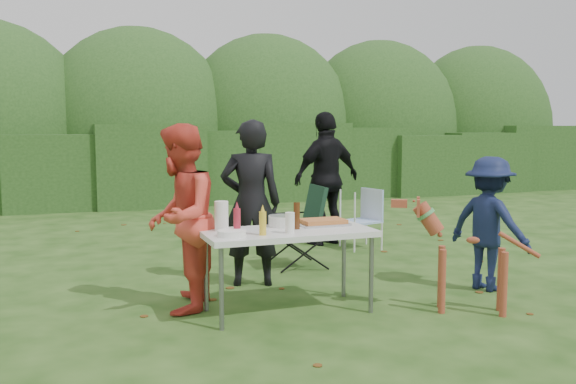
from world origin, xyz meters
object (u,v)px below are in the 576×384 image
object	(u,v)px
child	(489,224)
mustard_bottle	(263,223)
ketchup_bottle	(237,221)
folding_table	(288,236)
lawn_chair	(361,219)
beer_bottle	(297,216)
person_cook	(251,203)
person_black_puffy	(327,178)
dog	(472,258)
camping_chair	(297,226)
person_red_jacket	(180,218)
paper_towel_roll	(221,216)

from	to	relation	value
child	mustard_bottle	size ratio (longest dim) A/B	6.76
child	ketchup_bottle	bearing A→B (deg)	71.03
folding_table	lawn_chair	bearing A→B (deg)	50.78
beer_bottle	mustard_bottle	bearing A→B (deg)	-153.57
beer_bottle	folding_table	bearing A→B (deg)	-165.72
person_cook	person_black_puffy	bearing A→B (deg)	-117.56
person_black_puffy	beer_bottle	distance (m)	3.20
child	ketchup_bottle	world-z (taller)	child
child	dog	bearing A→B (deg)	112.10
dog	folding_table	bearing A→B (deg)	11.44
folding_table	person_cook	size ratio (longest dim) A/B	0.87
lawn_chair	beer_bottle	bearing A→B (deg)	36.52
person_black_puffy	camping_chair	size ratio (longest dim) A/B	1.92
person_red_jacket	beer_bottle	xyz separation A→B (m)	(0.97, -0.36, 0.02)
mustard_bottle	dog	bearing A→B (deg)	-12.49
folding_table	lawn_chair	size ratio (longest dim) A/B	1.84
person_black_puffy	child	bearing A→B (deg)	85.00
person_red_jacket	folding_table	bearing A→B (deg)	88.23
camping_chair	paper_towel_roll	distance (m)	1.97
folding_table	child	world-z (taller)	child
person_red_jacket	person_black_puffy	bearing A→B (deg)	156.10
person_cook	dog	world-z (taller)	person_cook
lawn_chair	mustard_bottle	bearing A→B (deg)	33.43
folding_table	person_red_jacket	world-z (taller)	person_red_jacket
folding_table	ketchup_bottle	xyz separation A→B (m)	(-0.48, -0.05, 0.16)
lawn_chair	ketchup_bottle	world-z (taller)	ketchup_bottle
folding_table	child	size ratio (longest dim) A/B	1.11
lawn_chair	mustard_bottle	size ratio (longest dim) A/B	4.08
person_black_puffy	paper_towel_roll	bearing A→B (deg)	34.57
person_cook	person_black_puffy	size ratio (longest dim) A/B	0.92
mustard_bottle	ketchup_bottle	distance (m)	0.22
person_red_jacket	person_black_puffy	size ratio (longest dim) A/B	0.90
person_black_puffy	dog	distance (m)	3.43
camping_chair	mustard_bottle	size ratio (longest dim) A/B	4.87
person_red_jacket	paper_towel_roll	world-z (taller)	person_red_jacket
folding_table	child	bearing A→B (deg)	0.46
person_black_puffy	paper_towel_roll	world-z (taller)	person_black_puffy
ketchup_bottle	paper_towel_roll	world-z (taller)	paper_towel_roll
dog	paper_towel_roll	xyz separation A→B (m)	(-2.09, 0.74, 0.38)
camping_chair	paper_towel_roll	size ratio (longest dim) A/B	3.74
person_red_jacket	camping_chair	xyz separation A→B (m)	(1.59, 1.24, -0.35)
mustard_bottle	paper_towel_roll	size ratio (longest dim) A/B	0.77
beer_bottle	paper_towel_roll	bearing A→B (deg)	167.01
person_red_jacket	person_black_puffy	world-z (taller)	person_black_puffy
person_cook	camping_chair	distance (m)	1.02
person_red_jacket	beer_bottle	size ratio (longest dim) A/B	6.99
dog	camping_chair	distance (m)	2.34
dog	lawn_chair	size ratio (longest dim) A/B	1.27
folding_table	person_red_jacket	bearing A→B (deg)	156.37
child	lawn_chair	distance (m)	2.38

